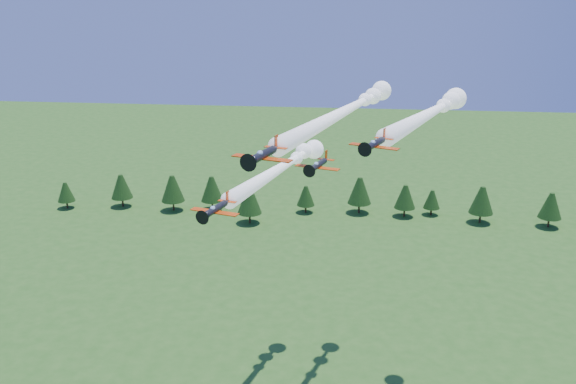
# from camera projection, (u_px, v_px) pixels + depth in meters

# --- Properties ---
(plane_lead) EXTENTS (21.19, 55.72, 3.70)m
(plane_lead) POSITION_uv_depth(u_px,v_px,m) (347.00, 110.00, 105.07)
(plane_lead) COLOR black
(plane_lead) RESTS_ON ground
(plane_left) EXTENTS (16.50, 42.82, 3.70)m
(plane_left) POSITION_uv_depth(u_px,v_px,m) (284.00, 165.00, 112.09)
(plane_left) COLOR black
(plane_left) RESTS_ON ground
(plane_right) EXTENTS (19.73, 40.20, 3.70)m
(plane_right) POSITION_uv_depth(u_px,v_px,m) (433.00, 112.00, 100.50)
(plane_right) COLOR black
(plane_right) RESTS_ON ground
(plane_slot) EXTENTS (6.65, 7.39, 2.34)m
(plane_slot) POSITION_uv_depth(u_px,v_px,m) (318.00, 165.00, 92.13)
(plane_slot) COLOR black
(plane_slot) RESTS_ON ground
(treeline) EXTENTS (173.34, 20.74, 11.87)m
(treeline) POSITION_uv_depth(u_px,v_px,m) (323.00, 195.00, 203.18)
(treeline) COLOR #382314
(treeline) RESTS_ON ground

